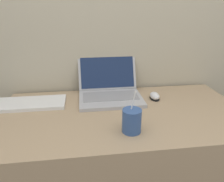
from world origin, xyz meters
TOP-DOWN VIEW (x-y plane):
  - wall_back at (0.00, 0.74)m, footprint 7.00×0.04m
  - desk at (0.00, 0.35)m, footprint 1.34×0.70m
  - laptop at (-0.05, 0.57)m, footprint 0.38×0.36m
  - drink_cup at (0.00, 0.15)m, footprint 0.09×0.09m
  - computer_mouse at (0.22, 0.50)m, footprint 0.06×0.09m
  - external_keyboard at (-0.53, 0.51)m, footprint 0.42×0.18m

SIDE VIEW (x-z plane):
  - desk at x=0.00m, z-range 0.00..0.74m
  - external_keyboard at x=-0.53m, z-range 0.74..0.76m
  - computer_mouse at x=0.22m, z-range 0.74..0.78m
  - laptop at x=-0.05m, z-range 0.68..0.91m
  - drink_cup at x=0.00m, z-range 0.70..0.90m
  - wall_back at x=0.00m, z-range 0.00..2.50m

